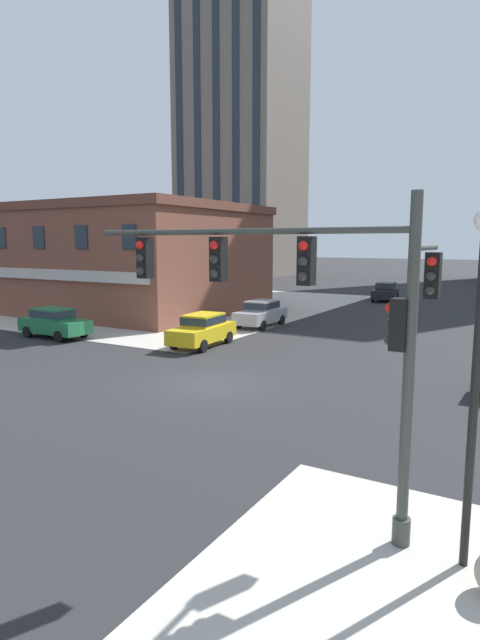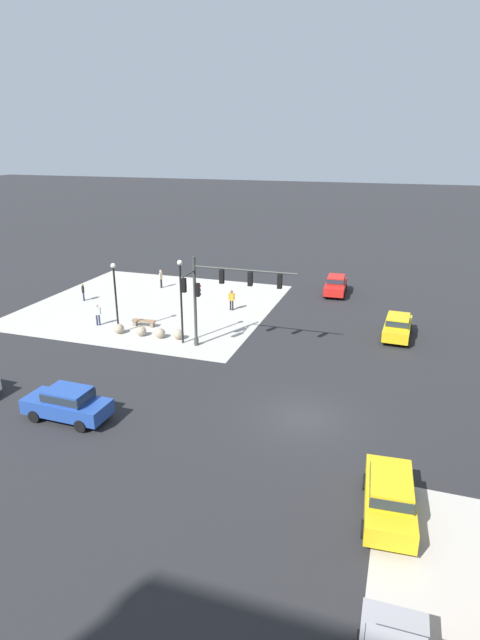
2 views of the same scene
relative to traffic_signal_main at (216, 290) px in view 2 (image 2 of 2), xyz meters
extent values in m
plane|color=#262628|center=(-7.33, 7.05, -4.13)|extent=(320.00, 320.00, 0.00)
cube|color=#B7B2A8|center=(8.67, -7.45, -4.13)|extent=(20.00, 19.00, 0.02)
cylinder|color=#383D38|center=(1.61, -0.18, -3.88)|extent=(0.32, 0.32, 0.50)
cylinder|color=#383D38|center=(1.61, -0.18, -1.02)|extent=(0.20, 0.20, 6.22)
cylinder|color=#383D38|center=(-1.86, -0.18, 1.46)|extent=(6.94, 0.12, 0.12)
cylinder|color=#383D38|center=(1.61, 0.72, 1.16)|extent=(0.11, 1.80, 0.11)
cube|color=black|center=(-0.32, -0.18, 0.91)|extent=(0.28, 0.28, 0.90)
sphere|color=red|center=(-0.32, -0.34, 1.19)|extent=(0.18, 0.18, 0.18)
sphere|color=#282828|center=(-0.32, -0.34, 0.91)|extent=(0.18, 0.18, 0.18)
sphere|color=#282828|center=(-0.32, -0.34, 0.63)|extent=(0.18, 0.18, 0.18)
cube|color=black|center=(-2.25, -0.18, 0.91)|extent=(0.28, 0.28, 0.90)
sphere|color=red|center=(-2.25, -0.34, 1.19)|extent=(0.18, 0.18, 0.18)
sphere|color=#282828|center=(-2.25, -0.34, 0.91)|extent=(0.18, 0.18, 0.18)
sphere|color=#282828|center=(-2.25, -0.34, 0.63)|extent=(0.18, 0.18, 0.18)
cube|color=black|center=(-4.17, -0.18, 0.91)|extent=(0.28, 0.28, 0.90)
sphere|color=red|center=(-4.17, -0.34, 1.19)|extent=(0.18, 0.18, 0.18)
sphere|color=#282828|center=(-4.17, -0.34, 0.91)|extent=(0.18, 0.18, 0.18)
sphere|color=#282828|center=(-4.17, -0.34, 0.63)|extent=(0.18, 0.18, 0.18)
cube|color=black|center=(1.41, -0.18, -0.14)|extent=(0.28, 0.28, 0.90)
sphere|color=red|center=(1.25, -0.18, 0.14)|extent=(0.18, 0.18, 0.18)
sphere|color=#282828|center=(1.25, -0.18, -0.14)|extent=(0.18, 0.18, 0.18)
sphere|color=#282828|center=(1.25, -0.18, -0.42)|extent=(0.18, 0.18, 0.18)
cube|color=black|center=(1.61, 1.52, 0.61)|extent=(0.28, 0.28, 0.90)
sphere|color=red|center=(1.61, 1.36, 0.89)|extent=(0.18, 0.18, 0.18)
sphere|color=#282828|center=(1.61, 1.36, 0.61)|extent=(0.18, 0.18, 0.18)
sphere|color=#282828|center=(1.61, 1.36, 0.33)|extent=(0.18, 0.18, 0.18)
sphere|color=gray|center=(3.24, -0.86, -3.77)|extent=(0.72, 0.72, 0.72)
sphere|color=gray|center=(4.59, -0.64, -3.77)|extent=(0.72, 0.72, 0.72)
sphere|color=gray|center=(6.08, -0.59, -3.77)|extent=(0.72, 0.72, 0.72)
sphere|color=gray|center=(7.86, -0.53, -3.77)|extent=(0.72, 0.72, 0.72)
cube|color=#8E6B4C|center=(6.89, -2.44, -3.69)|extent=(1.83, 0.60, 0.10)
cube|color=gray|center=(6.19, -2.48, -3.93)|extent=(0.27, 0.42, 0.39)
cube|color=gray|center=(7.59, -2.39, -3.93)|extent=(0.27, 0.42, 0.39)
cylinder|color=#232847|center=(15.05, -6.56, -3.74)|extent=(0.13, 0.13, 0.76)
cylinder|color=#232847|center=(15.15, -6.71, -3.74)|extent=(0.13, 0.13, 0.76)
cube|color=black|center=(15.10, -6.64, -3.10)|extent=(0.35, 0.39, 0.54)
cylinder|color=black|center=(14.98, -6.44, -3.07)|extent=(0.09, 0.09, 0.51)
cylinder|color=black|center=(15.22, -6.83, -3.07)|extent=(0.09, 0.09, 0.51)
sphere|color=#997051|center=(15.10, -6.64, -2.69)|extent=(0.21, 0.21, 0.21)
cylinder|color=#232847|center=(10.37, -1.49, -3.70)|extent=(0.13, 0.13, 0.85)
cylinder|color=#232847|center=(10.22, -1.59, -3.70)|extent=(0.13, 0.13, 0.85)
cube|color=white|center=(10.29, -1.54, -2.98)|extent=(0.39, 0.35, 0.60)
cylinder|color=white|center=(10.48, -1.41, -2.95)|extent=(0.09, 0.09, 0.57)
cylinder|color=white|center=(10.10, -1.66, -2.95)|extent=(0.09, 0.09, 0.57)
sphere|color=beige|center=(10.29, -1.54, -2.53)|extent=(0.23, 0.23, 0.23)
cylinder|color=#333333|center=(10.48, -12.45, -3.69)|extent=(0.13, 0.13, 0.87)
cylinder|color=#333333|center=(10.49, -12.63, -3.69)|extent=(0.13, 0.13, 0.87)
cube|color=beige|center=(10.49, -12.54, -2.94)|extent=(0.23, 0.35, 0.62)
cylinder|color=beige|center=(10.47, -12.31, -2.91)|extent=(0.09, 0.09, 0.59)
cylinder|color=beige|center=(10.50, -12.77, -2.91)|extent=(0.09, 0.09, 0.59)
sphere|color=beige|center=(10.49, -12.54, -2.49)|extent=(0.24, 0.24, 0.24)
cylinder|color=black|center=(1.73, -8.21, -3.69)|extent=(0.13, 0.13, 0.86)
cylinder|color=black|center=(1.90, -8.16, -3.69)|extent=(0.13, 0.13, 0.86)
cube|color=gold|center=(1.82, -8.18, -2.96)|extent=(0.38, 0.28, 0.61)
cylinder|color=gold|center=(1.59, -8.24, -2.93)|extent=(0.09, 0.09, 0.58)
cylinder|color=gold|center=(2.04, -8.12, -2.93)|extent=(0.09, 0.09, 0.58)
sphere|color=brown|center=(1.82, -8.18, -2.51)|extent=(0.23, 0.23, 0.23)
cylinder|color=black|center=(2.67, -0.28, -1.36)|extent=(0.14, 0.14, 5.53)
sphere|color=white|center=(2.67, -0.28, 1.59)|extent=(0.36, 0.36, 0.36)
cylinder|color=black|center=(7.98, -0.62, -1.69)|extent=(0.14, 0.14, 4.86)
sphere|color=white|center=(7.98, -0.62, 0.92)|extent=(0.36, 0.36, 0.36)
cube|color=gold|center=(-11.45, -6.04, -3.43)|extent=(1.94, 4.47, 0.76)
cube|color=gold|center=(-11.45, -5.89, -2.75)|extent=(1.58, 2.17, 0.60)
cube|color=#232D38|center=(-11.45, -5.89, -2.75)|extent=(1.62, 2.26, 0.40)
cylinder|color=black|center=(-10.67, -7.44, -3.81)|extent=(0.25, 0.65, 0.64)
cylinder|color=black|center=(-12.34, -7.37, -3.81)|extent=(0.25, 0.65, 0.64)
cylinder|color=black|center=(-10.56, -4.71, -3.81)|extent=(0.25, 0.65, 0.64)
cylinder|color=black|center=(-12.23, -4.64, -3.81)|extent=(0.25, 0.65, 0.64)
cube|color=#23479E|center=(3.94, 10.90, -3.43)|extent=(4.43, 1.85, 0.76)
cube|color=#23479E|center=(3.79, 10.90, -2.75)|extent=(2.14, 1.54, 0.60)
cube|color=#232D38|center=(3.79, 10.90, -2.75)|extent=(2.23, 1.58, 0.40)
cylinder|color=black|center=(5.32, 11.70, -3.81)|extent=(0.64, 0.23, 0.64)
cylinder|color=black|center=(5.28, 10.03, -3.81)|extent=(0.64, 0.23, 0.64)
cylinder|color=black|center=(2.59, 11.76, -3.81)|extent=(0.64, 0.23, 0.64)
cylinder|color=black|center=(2.56, 10.09, -3.81)|extent=(0.64, 0.23, 0.64)
cube|color=red|center=(-5.69, -15.63, -3.43)|extent=(2.01, 4.49, 0.76)
cube|color=red|center=(-5.68, -15.78, -2.75)|extent=(1.61, 2.19, 0.60)
cube|color=#232D38|center=(-5.68, -15.78, -2.75)|extent=(1.65, 2.28, 0.40)
cylinder|color=black|center=(-6.60, -14.32, -3.81)|extent=(0.26, 0.65, 0.64)
cylinder|color=black|center=(-4.93, -14.22, -3.81)|extent=(0.26, 0.65, 0.64)
cylinder|color=black|center=(-6.44, -17.04, -3.81)|extent=(0.26, 0.65, 0.64)
cylinder|color=black|center=(-4.78, -16.94, -3.81)|extent=(0.26, 0.65, 0.64)
cube|color=gold|center=(-11.79, 13.07, -3.43)|extent=(2.06, 4.51, 0.76)
cube|color=gold|center=(-11.80, 13.22, -2.75)|extent=(1.64, 2.21, 0.60)
cube|color=#232D38|center=(-11.80, 13.22, -2.75)|extent=(1.68, 2.30, 0.40)
cylinder|color=black|center=(-10.86, 11.77, -3.81)|extent=(0.26, 0.65, 0.64)
cylinder|color=black|center=(-12.53, 11.65, -3.81)|extent=(0.26, 0.65, 0.64)
cylinder|color=black|center=(-11.05, 14.49, -3.81)|extent=(0.26, 0.65, 0.64)
cylinder|color=black|center=(-12.72, 14.37, -3.81)|extent=(0.26, 0.65, 0.64)
camera|label=1|loc=(3.55, -9.21, 1.25)|focal=29.56mm
camera|label=2|loc=(-11.37, 29.49, 9.12)|focal=28.34mm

